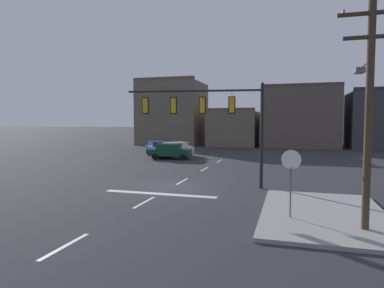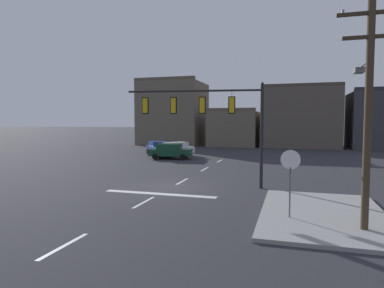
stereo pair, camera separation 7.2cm
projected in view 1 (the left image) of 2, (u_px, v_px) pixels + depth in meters
ground_plane at (172, 187)px, 20.17m from camera, size 400.00×400.00×0.00m
sidewalk_near_corner at (323, 214)px, 14.04m from camera, size 5.00×8.00×0.15m
stop_bar_paint at (160, 194)px, 18.26m from camera, size 6.40×0.50×0.01m
lane_centreline at (182, 181)px, 22.09m from camera, size 0.16×26.40×0.01m
signal_mast_near_side at (212, 113)px, 19.98m from camera, size 8.11×1.28×6.22m
stop_sign at (291, 167)px, 13.17m from camera, size 0.76×0.64×2.83m
car_lot_nearside at (175, 149)px, 37.96m from camera, size 4.00×4.64×1.61m
car_lot_middle at (157, 148)px, 39.73m from camera, size 4.05×4.61×1.61m
car_lot_farside at (170, 151)px, 35.22m from camera, size 4.62×2.38×1.61m
utility_pole at (368, 104)px, 11.69m from camera, size 2.20×2.43×8.22m
building_row at (265, 119)px, 53.98m from camera, size 44.06×9.93×11.10m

